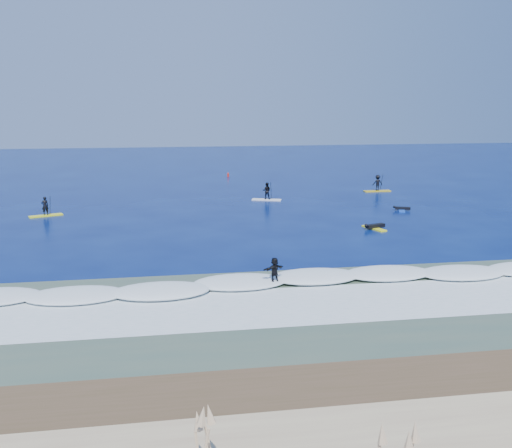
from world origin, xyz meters
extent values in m
plane|color=#04114B|center=(0.00, 0.00, 0.00)|extent=(160.00, 160.00, 0.00)
cube|color=#4F3E24|center=(0.00, -21.50, 0.00)|extent=(90.00, 5.00, 0.08)
cube|color=#3E5546|center=(0.00, -14.00, 0.01)|extent=(90.00, 13.00, 0.01)
cube|color=white|center=(0.00, -10.00, 0.00)|extent=(40.00, 6.00, 0.30)
cube|color=silver|center=(0.00, -13.00, 0.00)|extent=(34.00, 5.00, 0.02)
cube|color=#F1F61A|center=(-16.34, 10.43, 0.04)|extent=(2.67, 1.62, 0.09)
imported|color=black|center=(-16.34, 10.43, 0.84)|extent=(0.65, 0.55, 1.51)
cylinder|color=black|center=(-15.98, 10.58, 0.79)|extent=(0.27, 0.57, 1.76)
cube|color=black|center=(-15.98, 10.58, -0.04)|extent=(0.10, 0.03, 0.26)
cube|color=white|center=(2.81, 15.08, 0.05)|extent=(2.84, 1.53, 0.09)
imported|color=black|center=(2.81, 15.08, 0.89)|extent=(0.92, 0.82, 1.59)
cylinder|color=black|center=(3.20, 14.94, 0.83)|extent=(0.24, 0.62, 1.85)
cube|color=black|center=(3.20, 14.94, -0.05)|extent=(0.11, 0.03, 0.28)
cube|color=gold|center=(15.06, 18.47, 0.05)|extent=(2.83, 0.78, 0.09)
imported|color=black|center=(15.06, 18.47, 0.90)|extent=(1.06, 0.63, 1.62)
cylinder|color=black|center=(15.48, 18.48, 0.84)|extent=(0.06, 0.65, 1.89)
cube|color=black|center=(15.48, 18.48, -0.05)|extent=(0.11, 0.03, 0.28)
cube|color=#FFFA1B|center=(8.44, 1.69, 0.05)|extent=(1.27, 2.28, 0.11)
cube|color=black|center=(8.54, 1.72, 0.23)|extent=(1.57, 0.87, 0.25)
sphere|color=black|center=(7.72, 1.44, 0.34)|extent=(0.25, 0.25, 0.25)
cube|color=blue|center=(13.34, 8.17, 0.04)|extent=(1.09, 1.89, 0.09)
cube|color=black|center=(13.42, 8.14, 0.19)|extent=(1.30, 0.75, 0.21)
sphere|color=black|center=(12.75, 8.38, 0.28)|extent=(0.21, 0.21, 0.21)
cube|color=white|center=(-1.31, -10.19, 0.20)|extent=(1.96, 1.26, 0.10)
imported|color=black|center=(-1.31, -10.19, 0.89)|extent=(1.24, 0.83, 1.28)
cylinder|color=red|center=(1.05, 32.33, 0.20)|extent=(0.25, 0.25, 0.41)
cone|color=red|center=(1.05, 32.33, 0.51)|extent=(0.18, 0.18, 0.20)
camera|label=1|loc=(-6.57, -37.25, 9.25)|focal=40.00mm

